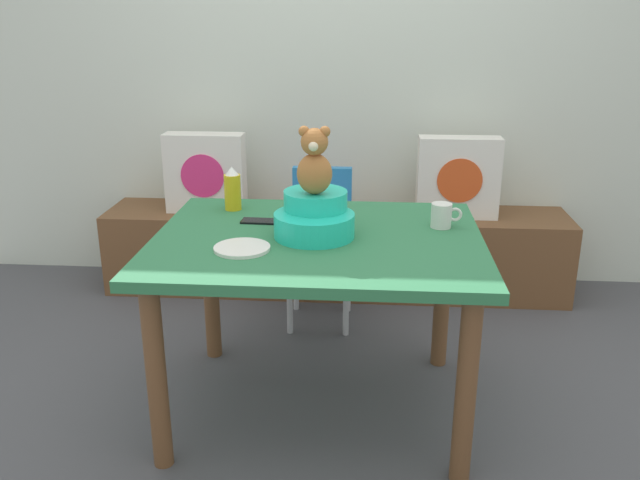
{
  "coord_description": "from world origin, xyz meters",
  "views": [
    {
      "loc": [
        0.19,
        -2.34,
        1.54
      ],
      "look_at": [
        0.0,
        0.1,
        0.69
      ],
      "focal_mm": 37.25,
      "sensor_mm": 36.0,
      "label": 1
    }
  ],
  "objects_px": {
    "pillow_floral_left": "(205,173)",
    "highchair": "(320,226)",
    "infant_seat_teal": "(315,217)",
    "pillow_floral_right": "(458,178)",
    "coffee_mug": "(442,215)",
    "book_stack": "(311,205)",
    "cell_phone": "(260,221)",
    "dinner_plate_near": "(242,248)",
    "ketchup_bottle": "(233,189)",
    "teddy_bear": "(314,162)",
    "dining_table": "(318,262)"
  },
  "relations": [
    {
      "from": "ketchup_bottle",
      "to": "dinner_plate_near",
      "type": "distance_m",
      "value": 0.52
    },
    {
      "from": "pillow_floral_right",
      "to": "dinner_plate_near",
      "type": "xyz_separation_m",
      "value": [
        -0.92,
        -1.39,
        0.07
      ]
    },
    {
      "from": "coffee_mug",
      "to": "cell_phone",
      "type": "height_order",
      "value": "coffee_mug"
    },
    {
      "from": "pillow_floral_right",
      "to": "ketchup_bottle",
      "type": "xyz_separation_m",
      "value": [
        -1.05,
        -0.89,
        0.15
      ]
    },
    {
      "from": "book_stack",
      "to": "coffee_mug",
      "type": "height_order",
      "value": "coffee_mug"
    },
    {
      "from": "pillow_floral_left",
      "to": "book_stack",
      "type": "height_order",
      "value": "pillow_floral_left"
    },
    {
      "from": "pillow_floral_right",
      "to": "cell_phone",
      "type": "bearing_deg",
      "value": -130.65
    },
    {
      "from": "teddy_bear",
      "to": "coffee_mug",
      "type": "xyz_separation_m",
      "value": [
        0.48,
        0.13,
        -0.23
      ]
    },
    {
      "from": "teddy_bear",
      "to": "pillow_floral_left",
      "type": "bearing_deg",
      "value": 120.64
    },
    {
      "from": "infant_seat_teal",
      "to": "dining_table",
      "type": "bearing_deg",
      "value": -45.58
    },
    {
      "from": "pillow_floral_right",
      "to": "book_stack",
      "type": "bearing_deg",
      "value": 178.51
    },
    {
      "from": "infant_seat_teal",
      "to": "coffee_mug",
      "type": "distance_m",
      "value": 0.5
    },
    {
      "from": "ketchup_bottle",
      "to": "coffee_mug",
      "type": "xyz_separation_m",
      "value": [
        0.86,
        -0.18,
        -0.04
      ]
    },
    {
      "from": "teddy_bear",
      "to": "infant_seat_teal",
      "type": "bearing_deg",
      "value": 90.0
    },
    {
      "from": "infant_seat_teal",
      "to": "cell_phone",
      "type": "relative_size",
      "value": 2.29
    },
    {
      "from": "cell_phone",
      "to": "pillow_floral_left",
      "type": "bearing_deg",
      "value": 26.63
    },
    {
      "from": "pillow_floral_right",
      "to": "book_stack",
      "type": "height_order",
      "value": "pillow_floral_right"
    },
    {
      "from": "book_stack",
      "to": "pillow_floral_right",
      "type": "bearing_deg",
      "value": -1.49
    },
    {
      "from": "pillow_floral_left",
      "to": "teddy_bear",
      "type": "height_order",
      "value": "teddy_bear"
    },
    {
      "from": "pillow_floral_right",
      "to": "ketchup_bottle",
      "type": "height_order",
      "value": "ketchup_bottle"
    },
    {
      "from": "pillow_floral_left",
      "to": "dinner_plate_near",
      "type": "height_order",
      "value": "pillow_floral_left"
    },
    {
      "from": "highchair",
      "to": "teddy_bear",
      "type": "distance_m",
      "value": 0.93
    },
    {
      "from": "pillow_floral_right",
      "to": "infant_seat_teal",
      "type": "relative_size",
      "value": 1.33
    },
    {
      "from": "dining_table",
      "to": "highchair",
      "type": "height_order",
      "value": "highchair"
    },
    {
      "from": "coffee_mug",
      "to": "cell_phone",
      "type": "xyz_separation_m",
      "value": [
        -0.72,
        0.01,
        -0.04
      ]
    },
    {
      "from": "infant_seat_teal",
      "to": "ketchup_bottle",
      "type": "relative_size",
      "value": 1.78
    },
    {
      "from": "highchair",
      "to": "book_stack",
      "type": "bearing_deg",
      "value": 101.28
    },
    {
      "from": "pillow_floral_right",
      "to": "coffee_mug",
      "type": "distance_m",
      "value": 1.1
    },
    {
      "from": "book_stack",
      "to": "ketchup_bottle",
      "type": "xyz_separation_m",
      "value": [
        -0.25,
        -0.92,
        0.32
      ]
    },
    {
      "from": "teddy_bear",
      "to": "cell_phone",
      "type": "distance_m",
      "value": 0.39
    },
    {
      "from": "pillow_floral_right",
      "to": "coffee_mug",
      "type": "height_order",
      "value": "pillow_floral_right"
    },
    {
      "from": "book_stack",
      "to": "coffee_mug",
      "type": "distance_m",
      "value": 1.29
    },
    {
      "from": "book_stack",
      "to": "cell_phone",
      "type": "distance_m",
      "value": 1.12
    },
    {
      "from": "dinner_plate_near",
      "to": "pillow_floral_left",
      "type": "bearing_deg",
      "value": 108.8
    },
    {
      "from": "highchair",
      "to": "infant_seat_teal",
      "type": "height_order",
      "value": "infant_seat_teal"
    },
    {
      "from": "dining_table",
      "to": "cell_phone",
      "type": "relative_size",
      "value": 8.51
    },
    {
      "from": "book_stack",
      "to": "infant_seat_teal",
      "type": "distance_m",
      "value": 1.27
    },
    {
      "from": "book_stack",
      "to": "dinner_plate_near",
      "type": "bearing_deg",
      "value": -94.66
    },
    {
      "from": "highchair",
      "to": "coffee_mug",
      "type": "height_order",
      "value": "coffee_mug"
    },
    {
      "from": "pillow_floral_left",
      "to": "highchair",
      "type": "xyz_separation_m",
      "value": [
        0.67,
        -0.42,
        -0.16
      ]
    },
    {
      "from": "pillow_floral_left",
      "to": "teddy_bear",
      "type": "bearing_deg",
      "value": -59.36
    },
    {
      "from": "coffee_mug",
      "to": "pillow_floral_right",
      "type": "bearing_deg",
      "value": 79.68
    },
    {
      "from": "pillow_floral_left",
      "to": "infant_seat_teal",
      "type": "distance_m",
      "value": 1.41
    },
    {
      "from": "cell_phone",
      "to": "pillow_floral_right",
      "type": "bearing_deg",
      "value": -38.39
    },
    {
      "from": "infant_seat_teal",
      "to": "coffee_mug",
      "type": "bearing_deg",
      "value": 15.18
    },
    {
      "from": "pillow_floral_left",
      "to": "infant_seat_teal",
      "type": "relative_size",
      "value": 1.33
    },
    {
      "from": "coffee_mug",
      "to": "cell_phone",
      "type": "relative_size",
      "value": 0.83
    },
    {
      "from": "infant_seat_teal",
      "to": "highchair",
      "type": "bearing_deg",
      "value": 92.89
    },
    {
      "from": "teddy_bear",
      "to": "dinner_plate_near",
      "type": "height_order",
      "value": "teddy_bear"
    },
    {
      "from": "ketchup_bottle",
      "to": "dinner_plate_near",
      "type": "height_order",
      "value": "ketchup_bottle"
    }
  ]
}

